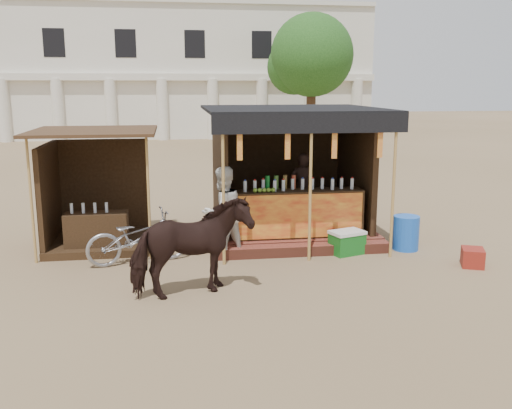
% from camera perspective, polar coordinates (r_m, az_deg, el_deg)
% --- Properties ---
extents(ground, '(120.00, 120.00, 0.00)m').
position_cam_1_polar(ground, '(9.19, 1.47, -8.77)').
color(ground, '#846B4C').
rests_on(ground, ground).
extents(main_stall, '(3.60, 3.61, 2.78)m').
position_cam_1_polar(main_stall, '(12.29, 3.49, 1.45)').
color(main_stall, brown).
rests_on(main_stall, ground).
extents(secondary_stall, '(2.40, 2.40, 2.38)m').
position_cam_1_polar(secondary_stall, '(12.07, -16.22, -0.03)').
color(secondary_stall, '#382514').
rests_on(secondary_stall, ground).
extents(cow, '(2.00, 1.35, 1.55)m').
position_cam_1_polar(cow, '(8.86, -6.52, -4.35)').
color(cow, black).
rests_on(cow, ground).
extents(motorbike, '(1.98, 1.09, 0.99)m').
position_cam_1_polar(motorbike, '(10.72, -11.75, -3.23)').
color(motorbike, gray).
rests_on(motorbike, ground).
extents(bystander, '(1.07, 0.99, 1.75)m').
position_cam_1_polar(bystander, '(10.78, -3.37, -0.82)').
color(bystander, silver).
rests_on(bystander, ground).
extents(blue_barrel, '(0.61, 0.61, 0.69)m').
position_cam_1_polar(blue_barrel, '(11.79, 14.76, -2.75)').
color(blue_barrel, blue).
rests_on(blue_barrel, ground).
extents(red_crate, '(0.52, 0.56, 0.33)m').
position_cam_1_polar(red_crate, '(11.13, 20.84, -4.97)').
color(red_crate, maroon).
rests_on(red_crate, ground).
extents(cooler, '(0.75, 0.63, 0.46)m').
position_cam_1_polar(cooler, '(11.28, 9.08, -3.74)').
color(cooler, '#16661E').
rests_on(cooler, ground).
extents(background_building, '(26.00, 7.45, 8.18)m').
position_cam_1_polar(background_building, '(38.43, -9.37, 12.82)').
color(background_building, silver).
rests_on(background_building, ground).
extents(tree, '(4.50, 4.40, 7.00)m').
position_cam_1_polar(tree, '(31.50, 5.20, 14.36)').
color(tree, '#382314').
rests_on(tree, ground).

